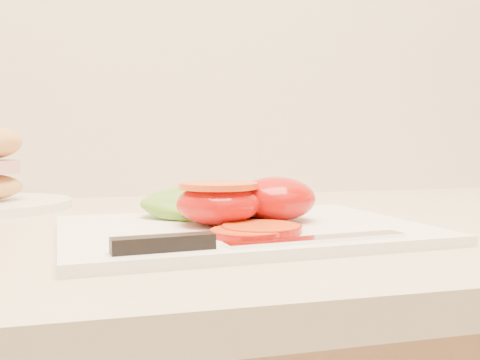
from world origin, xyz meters
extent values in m
cube|color=white|center=(-0.53, 1.58, 0.94)|extent=(0.37, 0.28, 0.01)
ellipsoid|color=#BA120D|center=(-0.48, 1.60, 0.96)|extent=(0.09, 0.09, 0.05)
ellipsoid|color=#BA120D|center=(-0.55, 1.59, 0.96)|extent=(0.09, 0.09, 0.04)
cylinder|color=red|center=(-0.55, 1.59, 0.98)|extent=(0.08, 0.08, 0.01)
cylinder|color=orange|center=(-0.52, 1.53, 0.94)|extent=(0.07, 0.07, 0.01)
cylinder|color=orange|center=(-0.54, 1.52, 0.94)|extent=(0.06, 0.06, 0.01)
ellipsoid|color=#5A9B29|center=(-0.55, 1.66, 0.95)|extent=(0.16, 0.12, 0.03)
ellipsoid|color=#5A9B29|center=(-0.50, 1.66, 0.95)|extent=(0.12, 0.10, 0.02)
cube|color=silver|center=(-0.49, 1.48, 0.94)|extent=(0.17, 0.04, 0.00)
cube|color=black|center=(-0.62, 1.47, 0.95)|extent=(0.08, 0.03, 0.01)
camera|label=1|loc=(-0.67, 1.06, 1.02)|focal=40.00mm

